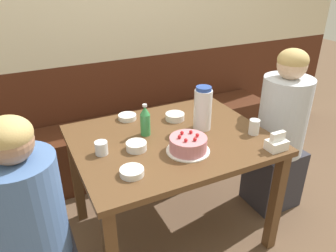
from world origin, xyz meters
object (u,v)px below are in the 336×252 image
object	(u,v)px
bowl_rice_small	(127,117)
bowl_sauce_shallow	(136,146)
glass_tumbler_short	(254,127)
bench_seat	(127,146)
birthday_cake	(188,144)
person_pale_blue_shirt	(280,137)
water_pitcher	(203,109)
bowl_side_dish	(175,117)
glass_water_tall	(101,148)
napkin_holder	(277,143)
bowl_soup_white	(132,172)
person_teal_shirt	(34,239)
soju_bottle	(145,121)

from	to	relation	value
bowl_rice_small	bowl_sauce_shallow	size ratio (longest dim) A/B	1.03
bowl_sauce_shallow	glass_tumbler_short	bearing A→B (deg)	-11.15
bench_seat	bowl_rice_small	bearing A→B (deg)	-106.69
birthday_cake	person_pale_blue_shirt	world-z (taller)	person_pale_blue_shirt
water_pitcher	bench_seat	bearing A→B (deg)	105.45
bowl_side_dish	glass_tumbler_short	distance (m)	0.51
water_pitcher	glass_water_tall	xyz separation A→B (m)	(-0.64, -0.02, -0.10)
person_pale_blue_shirt	bowl_side_dish	bearing A→B (deg)	-20.40
napkin_holder	bowl_sauce_shallow	bearing A→B (deg)	154.07
birthday_cake	bowl_side_dish	size ratio (longest dim) A/B	1.93
bowl_rice_small	person_pale_blue_shirt	size ratio (longest dim) A/B	0.10
bowl_side_dish	bowl_sauce_shallow	bearing A→B (deg)	-146.02
bowl_soup_white	glass_water_tall	distance (m)	0.26
bowl_sauce_shallow	person_pale_blue_shirt	bearing A→B (deg)	-0.64
bowl_rice_small	glass_tumbler_short	world-z (taller)	glass_tumbler_short
person_teal_shirt	bowl_soup_white	bearing A→B (deg)	1.74
bowl_rice_small	person_pale_blue_shirt	world-z (taller)	person_pale_blue_shirt
bench_seat	glass_water_tall	distance (m)	1.07
bowl_soup_white	water_pitcher	bearing A→B (deg)	25.94
bowl_rice_small	bowl_side_dish	xyz separation A→B (m)	(0.28, -0.14, 0.01)
person_teal_shirt	bowl_sauce_shallow	bearing A→B (deg)	20.95
soju_bottle	glass_tumbler_short	size ratio (longest dim) A/B	2.15
bowl_rice_small	person_teal_shirt	world-z (taller)	person_teal_shirt
bench_seat	water_pitcher	xyz separation A→B (m)	(0.22, -0.81, 0.63)
person_pale_blue_shirt	water_pitcher	bearing A→B (deg)	-7.00
birthday_cake	bowl_rice_small	world-z (taller)	birthday_cake
bowl_side_dish	bowl_sauce_shallow	world-z (taller)	bowl_sauce_shallow
glass_water_tall	person_teal_shirt	size ratio (longest dim) A/B	0.06
soju_bottle	bowl_sauce_shallow	xyz separation A→B (m)	(-0.11, -0.14, -0.07)
napkin_holder	bowl_side_dish	world-z (taller)	napkin_holder
glass_water_tall	soju_bottle	bearing A→B (deg)	18.66
soju_bottle	napkin_holder	size ratio (longest dim) A/B	1.78
bowl_side_dish	glass_tumbler_short	size ratio (longest dim) A/B	1.36
glass_tumbler_short	person_pale_blue_shirt	xyz separation A→B (m)	(0.36, 0.13, -0.22)
bowl_rice_small	bowl_sauce_shallow	xyz separation A→B (m)	(-0.09, -0.39, 0.01)
napkin_holder	bowl_side_dish	bearing A→B (deg)	119.27
bowl_rice_small	glass_water_tall	xyz separation A→B (m)	(-0.27, -0.35, 0.02)
water_pitcher	napkin_holder	xyz separation A→B (m)	(0.23, -0.40, -0.09)
birthday_cake	soju_bottle	size ratio (longest dim) A/B	1.23
soju_bottle	glass_tumbler_short	distance (m)	0.65
bowl_rice_small	glass_water_tall	size ratio (longest dim) A/B	1.64
birthday_cake	person_teal_shirt	world-z (taller)	person_teal_shirt
bowl_sauce_shallow	person_teal_shirt	bearing A→B (deg)	-159.05
soju_bottle	bowl_rice_small	size ratio (longest dim) A/B	1.66
water_pitcher	bowl_side_dish	size ratio (longest dim) A/B	2.19
glass_tumbler_short	soju_bottle	bearing A→B (deg)	154.71
bench_seat	glass_water_tall	size ratio (longest dim) A/B	37.32
birthday_cake	glass_tumbler_short	bearing A→B (deg)	0.19
water_pitcher	person_teal_shirt	size ratio (longest dim) A/B	0.24
person_teal_shirt	napkin_holder	bearing A→B (deg)	-4.86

